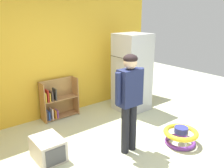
% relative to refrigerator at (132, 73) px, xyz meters
% --- Properties ---
extents(ground_plane, '(12.00, 12.00, 0.00)m').
position_rel_refrigerator_xyz_m(ground_plane, '(-1.54, -1.49, -0.89)').
color(ground_plane, beige).
rests_on(ground_plane, ground).
extents(back_wall, '(5.20, 0.06, 2.70)m').
position_rel_refrigerator_xyz_m(back_wall, '(-1.54, 0.84, 0.46)').
color(back_wall, yellow).
rests_on(back_wall, ground).
extents(refrigerator, '(0.73, 0.68, 1.78)m').
position_rel_refrigerator_xyz_m(refrigerator, '(0.00, 0.00, 0.00)').
color(refrigerator, '#B7BABF').
rests_on(refrigerator, ground).
extents(bookshelf, '(0.80, 0.28, 0.85)m').
position_rel_refrigerator_xyz_m(bookshelf, '(-1.60, 0.66, -0.52)').
color(bookshelf, '#AE7C4C').
rests_on(bookshelf, ground).
extents(standing_person, '(0.57, 0.22, 1.65)m').
position_rel_refrigerator_xyz_m(standing_person, '(-1.26, -1.30, 0.11)').
color(standing_person, black).
rests_on(standing_person, ground).
extents(baby_walker, '(0.60, 0.60, 0.32)m').
position_rel_refrigerator_xyz_m(baby_walker, '(-0.40, -1.71, -0.73)').
color(baby_walker, purple).
rests_on(baby_walker, ground).
extents(pet_carrier, '(0.42, 0.55, 0.36)m').
position_rel_refrigerator_xyz_m(pet_carrier, '(-2.42, -0.69, -0.71)').
color(pet_carrier, beige).
rests_on(pet_carrier, ground).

